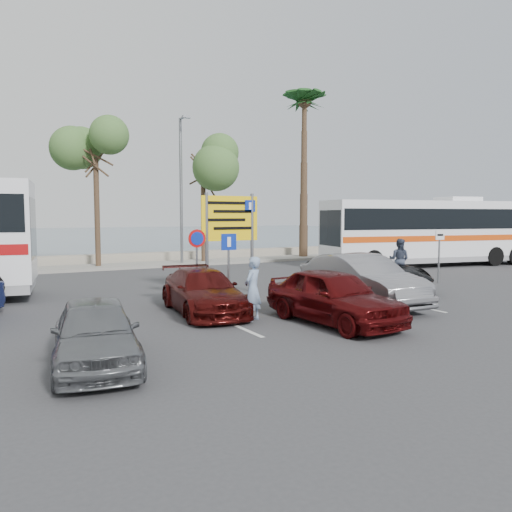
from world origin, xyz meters
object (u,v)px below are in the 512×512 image
suv_black (367,271)px  car_silver_b (361,280)px  coach_bus_right (429,234)px  street_lamp_right (181,183)px  pedestrian_far (399,260)px  car_silver_a (96,332)px  direction_sign (230,226)px  car_red (333,296)px  pedestrian_near (253,289)px  car_maroon (203,291)px

suv_black → car_silver_b: (-2.40, -2.48, 0.10)m
coach_bus_right → street_lamp_right: bearing=150.5°
car_silver_b → pedestrian_far: size_ratio=2.65×
coach_bus_right → car_silver_a: bearing=-152.9°
car_silver_b → street_lamp_right: bearing=95.4°
street_lamp_right → direction_sign: street_lamp_right is taller
street_lamp_right → coach_bus_right: (12.00, -6.78, -2.82)m
pedestrian_far → suv_black: bearing=82.8°
suv_black → car_silver_b: 3.45m
street_lamp_right → car_red: size_ratio=1.89×
direction_sign → pedestrian_far: direction_sign is taller
coach_bus_right → pedestrian_near: 17.52m
street_lamp_right → car_red: (-1.87, -16.21, -3.88)m
street_lamp_right → coach_bus_right: 14.07m
street_lamp_right → pedestrian_near: bearing=-103.3°
direction_sign → car_red: (0.12, -5.89, -1.71)m
direction_sign → suv_black: direction_sign is taller
street_lamp_right → coach_bus_right: size_ratio=0.64×
suv_black → pedestrian_far: size_ratio=2.75×
direction_sign → pedestrian_near: direction_sign is taller
car_red → pedestrian_near: 2.13m
pedestrian_near → car_silver_a: bearing=-8.2°
street_lamp_right → suv_black: street_lamp_right is taller
direction_sign → suv_black: 5.49m
direction_sign → pedestrian_near: (-1.52, -4.54, -1.57)m
car_silver_a → pedestrian_near: (4.49, 2.16, 0.22)m
pedestrian_far → direction_sign: bearing=55.9°
direction_sign → suv_black: (4.92, -1.70, -1.74)m
car_maroon → car_red: car_red is taller
pedestrian_near → pedestrian_far: size_ratio=0.95×
car_red → suv_black: (4.80, 4.19, -0.03)m
pedestrian_far → street_lamp_right: bearing=-2.6°
pedestrian_near → pedestrian_far: (9.42, 4.19, 0.05)m
car_red → pedestrian_near: size_ratio=2.47×
street_lamp_right → pedestrian_far: bearing=-61.0°
coach_bus_right → car_silver_a: (-20.00, -10.24, -1.14)m
suv_black → pedestrian_near: size_ratio=2.91×
coach_bus_right → car_silver_b: 13.87m
coach_bus_right → suv_black: bearing=-150.0°
car_maroon → direction_sign: bearing=58.5°
car_silver_a → suv_black: suv_black is taller
car_silver_b → suv_black: bearing=49.3°
suv_black → pedestrian_near: (-6.44, -2.84, 0.17)m
street_lamp_right → car_red: bearing=-96.6°
coach_bus_right → pedestrian_near: coach_bus_right is taller
car_silver_b → car_maroon: bearing=169.0°
street_lamp_right → car_silver_a: size_ratio=2.14×
suv_black → coach_bus_right: bearing=18.5°
car_maroon → car_red: bearing=-44.6°
street_lamp_right → car_silver_b: size_ratio=1.67×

